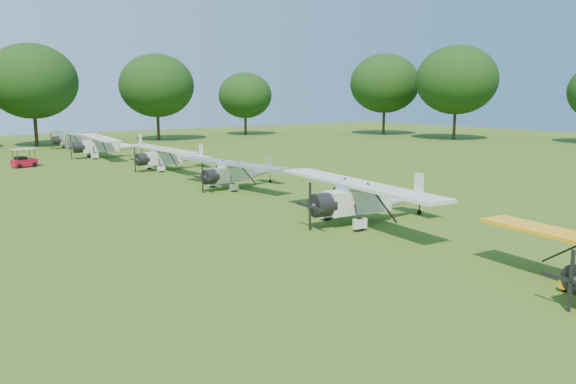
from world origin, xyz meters
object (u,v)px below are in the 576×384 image
aircraft_7 (76,138)px  golf_cart (24,161)px  aircraft_3 (366,196)px  aircraft_6 (106,144)px  aircraft_4 (237,171)px  aircraft_5 (168,156)px

aircraft_7 → golf_cart: size_ratio=4.73×
aircraft_3 → aircraft_6: aircraft_6 is taller
aircraft_6 → aircraft_7: 12.86m
aircraft_3 → aircraft_4: 13.34m
aircraft_3 → golf_cart: bearing=111.3°
aircraft_3 → aircraft_5: size_ratio=1.12×
aircraft_6 → golf_cart: (-8.84, -3.60, -0.83)m
aircraft_4 → aircraft_5: bearing=80.4°
aircraft_5 → aircraft_7: aircraft_5 is taller
aircraft_6 → golf_cart: aircraft_6 is taller
aircraft_6 → aircraft_7: bearing=92.8°
aircraft_5 → golf_cart: 13.64m
golf_cart → aircraft_7: bearing=48.0°
aircraft_6 → aircraft_3: bearing=-83.7°
aircraft_3 → aircraft_4: bearing=94.8°
aircraft_5 → aircraft_7: 25.87m
aircraft_6 → golf_cart: 9.58m
aircraft_7 → golf_cart: 19.04m
aircraft_4 → aircraft_3: bearing=-99.8°
aircraft_4 → golf_cart: (-9.48, 21.34, -0.63)m
aircraft_3 → aircraft_7: bearing=96.1°
golf_cart → aircraft_3: bearing=-87.2°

